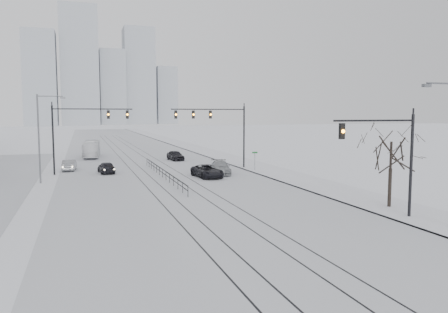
% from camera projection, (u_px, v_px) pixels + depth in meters
% --- Properties ---
extents(ground, '(500.00, 500.00, 0.00)m').
position_uv_depth(ground, '(280.00, 269.00, 19.87)').
color(ground, silver).
rests_on(ground, ground).
extents(road, '(22.00, 260.00, 0.02)m').
position_uv_depth(road, '(132.00, 154.00, 76.61)').
color(road, silver).
rests_on(road, ground).
extents(sidewalk_east, '(5.00, 260.00, 0.16)m').
position_uv_depth(sidewalk_east, '(206.00, 152.00, 80.79)').
color(sidewalk_east, silver).
rests_on(sidewalk_east, ground).
extents(curb, '(0.10, 260.00, 0.12)m').
position_uv_depth(curb, '(193.00, 152.00, 80.03)').
color(curb, gray).
rests_on(curb, ground).
extents(tram_rails, '(5.30, 180.00, 0.01)m').
position_uv_depth(tram_rails, '(149.00, 167.00, 57.69)').
color(tram_rails, black).
rests_on(tram_rails, ground).
extents(skyline, '(96.00, 48.00, 72.00)m').
position_uv_depth(skyline, '(101.00, 77.00, 277.20)').
color(skyline, '#999FA7').
rests_on(skyline, ground).
extents(traffic_mast_near, '(6.10, 0.37, 7.00)m').
position_uv_depth(traffic_mast_near, '(392.00, 152.00, 28.45)').
color(traffic_mast_near, black).
rests_on(traffic_mast_near, ground).
extents(traffic_mast_ne, '(9.60, 0.37, 8.00)m').
position_uv_depth(traffic_mast_ne, '(219.00, 124.00, 54.93)').
color(traffic_mast_ne, black).
rests_on(traffic_mast_ne, ground).
extents(traffic_mast_nw, '(9.10, 0.37, 8.00)m').
position_uv_depth(traffic_mast_nw, '(80.00, 126.00, 50.72)').
color(traffic_mast_nw, black).
rests_on(traffic_mast_nw, ground).
extents(street_light_west, '(2.73, 0.25, 9.00)m').
position_uv_depth(street_light_west, '(42.00, 132.00, 43.94)').
color(street_light_west, '#595B60').
rests_on(street_light_west, ground).
extents(bare_tree, '(4.40, 4.40, 6.10)m').
position_uv_depth(bare_tree, '(391.00, 149.00, 32.04)').
color(bare_tree, black).
rests_on(bare_tree, ground).
extents(median_fence, '(0.06, 24.00, 1.00)m').
position_uv_depth(median_fence, '(163.00, 173.00, 48.19)').
color(median_fence, black).
rests_on(median_fence, ground).
extents(street_sign, '(0.70, 0.06, 2.40)m').
position_uv_depth(street_sign, '(255.00, 158.00, 53.64)').
color(street_sign, '#595B60').
rests_on(street_sign, ground).
extents(sedan_sb_inner, '(2.07, 4.22, 1.38)m').
position_uv_depth(sedan_sb_inner, '(106.00, 168.00, 51.69)').
color(sedan_sb_inner, black).
rests_on(sedan_sb_inner, ground).
extents(sedan_sb_outer, '(1.76, 4.21, 1.35)m').
position_uv_depth(sedan_sb_outer, '(69.00, 165.00, 54.16)').
color(sedan_sb_outer, gray).
rests_on(sedan_sb_outer, ground).
extents(sedan_nb_front, '(2.93, 5.31, 1.41)m').
position_uv_depth(sedan_nb_front, '(207.00, 171.00, 48.24)').
color(sedan_nb_front, black).
rests_on(sedan_nb_front, ground).
extents(sedan_nb_right, '(3.14, 5.56, 1.52)m').
position_uv_depth(sedan_nb_right, '(220.00, 168.00, 50.96)').
color(sedan_nb_right, gray).
rests_on(sedan_nb_right, ground).
extents(sedan_nb_far, '(2.27, 4.53, 1.48)m').
position_uv_depth(sedan_nb_far, '(175.00, 155.00, 66.19)').
color(sedan_nb_far, black).
rests_on(sedan_nb_far, ground).
extents(box_truck, '(3.02, 9.97, 2.74)m').
position_uv_depth(box_truck, '(92.00, 149.00, 70.52)').
color(box_truck, white).
rests_on(box_truck, ground).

